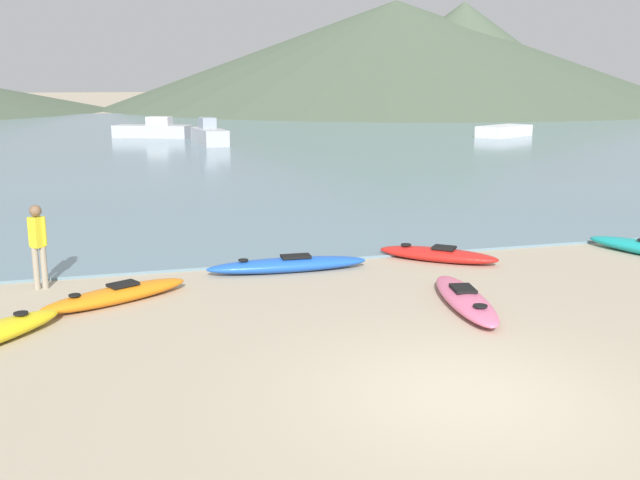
{
  "coord_description": "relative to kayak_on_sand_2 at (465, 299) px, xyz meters",
  "views": [
    {
      "loc": [
        -4.16,
        -7.91,
        3.91
      ],
      "look_at": [
        0.13,
        7.11,
        0.5
      ],
      "focal_mm": 42.0,
      "sensor_mm": 36.0,
      "label": 1
    }
  ],
  "objects": [
    {
      "name": "kayak_on_sand_5",
      "position": [
        -2.41,
        3.15,
        0.02
      ],
      "size": [
        3.35,
        0.67,
        0.34
      ],
      "color": "blue",
      "rests_on": "ground_plane"
    },
    {
      "name": "person_near_waterline",
      "position": [
        -7.18,
        3.21,
        0.79
      ],
      "size": [
        0.32,
        0.29,
        1.6
      ],
      "color": "gray",
      "rests_on": "ground_plane"
    },
    {
      "name": "kayak_on_sand_4",
      "position": [
        0.93,
        3.15,
        0.01
      ],
      "size": [
        2.44,
        2.2,
        0.34
      ],
      "color": "red",
      "rests_on": "ground_plane"
    },
    {
      "name": "far_hill_midright",
      "position": [
        32.3,
        85.34,
        6.8
      ],
      "size": [
        77.58,
        77.58,
        13.87
      ],
      "primitive_type": "cone",
      "color": "#4C5B47",
      "rests_on": "ground_plane"
    },
    {
      "name": "moored_boat_1",
      "position": [
        19.53,
        33.24,
        0.29
      ],
      "size": [
        4.57,
        3.68,
        0.72
      ],
      "color": "white",
      "rests_on": "bay_water"
    },
    {
      "name": "far_hill_right",
      "position": [
        39.52,
        79.93,
        6.56
      ],
      "size": [
        37.02,
        37.02,
        13.39
      ],
      "primitive_type": "cone",
      "color": "#4C5B47",
      "rests_on": "ground_plane"
    },
    {
      "name": "kayak_on_sand_3",
      "position": [
        -5.84,
        1.88,
        0.02
      ],
      "size": [
        2.75,
        1.83,
        0.34
      ],
      "color": "orange",
      "rests_on": "ground_plane"
    },
    {
      "name": "moored_boat_3",
      "position": [
        -0.01,
        32.83,
        0.46
      ],
      "size": [
        1.74,
        4.37,
        1.52
      ],
      "color": "#B2B2B7",
      "rests_on": "bay_water"
    },
    {
      "name": "moored_boat_0",
      "position": [
        -2.84,
        38.8,
        0.4
      ],
      "size": [
        5.16,
        3.58,
        1.34
      ],
      "color": "#B2B2B7",
      "rests_on": "bay_water"
    },
    {
      "name": "ground_plane",
      "position": [
        -1.7,
        -3.39,
        -0.13
      ],
      "size": [
        400.0,
        400.0,
        0.0
      ],
      "primitive_type": "plane",
      "color": "tan"
    },
    {
      "name": "bay_water",
      "position": [
        -1.7,
        38.76,
        -0.1
      ],
      "size": [
        160.0,
        70.0,
        0.06
      ],
      "primitive_type": "cube",
      "color": "slate",
      "rests_on": "ground_plane"
    },
    {
      "name": "kayak_on_sand_2",
      "position": [
        0.0,
        0.0,
        0.0
      ],
      "size": [
        1.2,
        3.1,
        0.31
      ],
      "color": "#E5668C",
      "rests_on": "ground_plane"
    }
  ]
}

